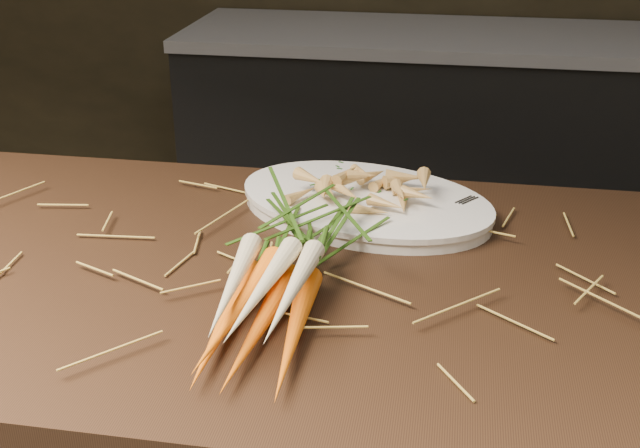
{
  "coord_description": "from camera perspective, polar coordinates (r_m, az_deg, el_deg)",
  "views": [
    {
      "loc": [
        0.33,
        -0.6,
        1.39
      ],
      "look_at": [
        0.17,
        0.31,
        0.96
      ],
      "focal_mm": 45.0,
      "sensor_mm": 36.0,
      "label": 1
    }
  ],
  "objects": [
    {
      "name": "back_counter",
      "position": [
        2.94,
        8.7,
        5.34
      ],
      "size": [
        1.82,
        0.62,
        0.84
      ],
      "color": "black",
      "rests_on": "ground"
    },
    {
      "name": "roasted_veg_heap",
      "position": [
        1.19,
        3.24,
        2.79
      ],
      "size": [
        0.23,
        0.19,
        0.04
      ],
      "primitive_type": null,
      "rotation": [
        0.0,
        0.0,
        -0.34
      ],
      "color": "gold",
      "rests_on": "serving_platter"
    },
    {
      "name": "straw_bedding",
      "position": [
        1.07,
        -9.32,
        -2.14
      ],
      "size": [
        1.4,
        0.6,
        0.02
      ],
      "primitive_type": null,
      "color": "#A38430",
      "rests_on": "main_counter"
    },
    {
      "name": "root_veg_bunch",
      "position": [
        0.99,
        -2.21,
        -2.03
      ],
      "size": [
        0.16,
        0.46,
        0.09
      ],
      "rotation": [
        0.0,
        0.0,
        -0.05
      ],
      "color": "#E15414",
      "rests_on": "main_counter"
    },
    {
      "name": "serving_platter",
      "position": [
        1.2,
        3.2,
        1.38
      ],
      "size": [
        0.45,
        0.38,
        0.02
      ],
      "primitive_type": null,
      "rotation": [
        0.0,
        0.0,
        -0.34
      ],
      "color": "white",
      "rests_on": "main_counter"
    },
    {
      "name": "serving_fork",
      "position": [
        1.14,
        9.1,
        0.26
      ],
      "size": [
        0.1,
        0.12,
        0.0
      ],
      "primitive_type": "cube",
      "rotation": [
        0.0,
        0.0,
        -0.65
      ],
      "color": "silver",
      "rests_on": "serving_platter"
    }
  ]
}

